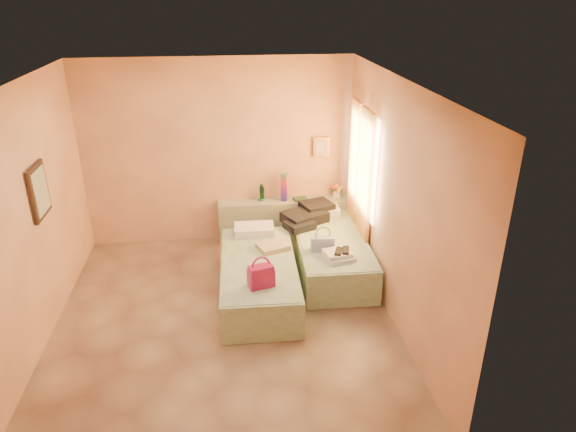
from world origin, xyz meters
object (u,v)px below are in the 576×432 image
at_px(bed_left, 259,278).
at_px(magenta_handbag, 261,276).
at_px(bed_right, 331,253).
at_px(flower_vase, 337,189).
at_px(blue_handbag, 323,244).
at_px(towel_stack, 339,255).
at_px(headboard_ledge, 285,219).
at_px(water_bottle, 262,193).
at_px(green_book, 300,199).

height_order(bed_left, magenta_handbag, magenta_handbag).
relative_size(bed_right, flower_vase, 7.78).
height_order(blue_handbag, towel_stack, blue_handbag).
xyz_separation_m(magenta_handbag, blue_handbag, (0.87, 0.79, -0.04)).
bearing_deg(headboard_ledge, bed_right, -63.43).
relative_size(water_bottle, towel_stack, 0.72).
bearing_deg(headboard_ledge, blue_handbag, -76.83).
height_order(headboard_ledge, green_book, green_book).
height_order(bed_right, towel_stack, towel_stack).
bearing_deg(blue_handbag, headboard_ledge, 108.63).
height_order(flower_vase, towel_stack, flower_vase).
distance_m(bed_right, green_book, 1.15).
height_order(bed_left, water_bottle, water_bottle).
bearing_deg(flower_vase, towel_stack, -100.78).
xyz_separation_m(magenta_handbag, towel_stack, (1.04, 0.53, -0.09)).
distance_m(bed_right, water_bottle, 1.49).
xyz_separation_m(bed_right, water_bottle, (-0.87, 1.09, 0.53)).
height_order(magenta_handbag, towel_stack, magenta_handbag).
xyz_separation_m(bed_right, green_book, (-0.28, 1.03, 0.42)).
bearing_deg(blue_handbag, bed_left, -162.23).
bearing_deg(magenta_handbag, flower_vase, 42.29).
distance_m(magenta_handbag, blue_handbag, 1.17).
relative_size(magenta_handbag, towel_stack, 0.84).
bearing_deg(water_bottle, headboard_ledge, -7.16).
relative_size(bed_right, towel_stack, 5.71).
relative_size(bed_left, blue_handbag, 6.61).
height_order(bed_left, blue_handbag, blue_handbag).
distance_m(green_book, magenta_handbag, 2.32).
relative_size(magenta_handbag, blue_handbag, 0.97).
height_order(headboard_ledge, blue_handbag, blue_handbag).
relative_size(bed_left, green_book, 9.86).
relative_size(water_bottle, blue_handbag, 0.83).
height_order(bed_right, magenta_handbag, magenta_handbag).
height_order(water_bottle, blue_handbag, water_bottle).
height_order(water_bottle, towel_stack, water_bottle).
bearing_deg(towel_stack, headboard_ledge, 106.70).
relative_size(bed_left, towel_stack, 5.71).
bearing_deg(flower_vase, green_book, -174.93).
bearing_deg(blue_handbag, magenta_handbag, -132.36).
xyz_separation_m(water_bottle, magenta_handbag, (-0.19, -2.25, -0.14)).
relative_size(headboard_ledge, blue_handbag, 6.77).
bearing_deg(bed_right, flower_vase, 75.93).
relative_size(blue_handbag, towel_stack, 0.86).
bearing_deg(bed_left, flower_vase, 51.96).
bearing_deg(water_bottle, towel_stack, -63.73).
bearing_deg(green_book, water_bottle, 161.38).
distance_m(green_book, towel_stack, 1.68).
xyz_separation_m(headboard_ledge, magenta_handbag, (-0.54, -2.20, 0.31)).
bearing_deg(magenta_handbag, blue_handbag, 25.85).
bearing_deg(flower_vase, headboard_ledge, -177.69).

